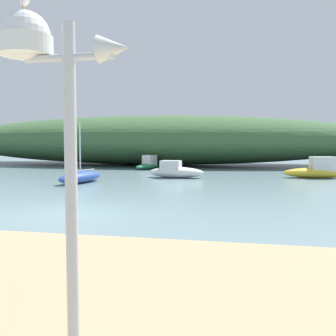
# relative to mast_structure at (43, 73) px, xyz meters

# --- Properties ---
(ground_plane) EXTENTS (120.00, 120.00, 0.00)m
(ground_plane) POSITION_rel_mast_structure_xyz_m (-3.78, 8.32, -3.03)
(ground_plane) COLOR gray
(distant_hill) EXTENTS (47.19, 13.60, 5.17)m
(distant_hill) POSITION_rel_mast_structure_xyz_m (-8.11, 35.81, -0.44)
(distant_hill) COLOR #3D6038
(distant_hill) RESTS_ON ground
(mast_structure) EXTENTS (1.29, 0.51, 3.43)m
(mast_structure) POSITION_rel_mast_structure_xyz_m (0.00, 0.00, 0.00)
(mast_structure) COLOR silver
(mast_structure) RESTS_ON beach_sand
(sailboat_far_left) EXTENTS (1.82, 3.90, 3.53)m
(sailboat_far_left) POSITION_rel_mast_structure_xyz_m (-7.45, 17.09, -2.68)
(sailboat_far_left) COLOR #2D4C9E
(sailboat_far_left) RESTS_ON ground
(motorboat_inner_mooring) EXTENTS (4.37, 1.84, 1.41)m
(motorboat_inner_mooring) POSITION_rel_mast_structure_xyz_m (6.71, 23.10, -2.52)
(motorboat_inner_mooring) COLOR gold
(motorboat_inner_mooring) RESTS_ON ground
(motorboat_east_reach) EXTENTS (1.98, 3.79, 1.24)m
(motorboat_east_reach) POSITION_rel_mast_structure_xyz_m (-6.42, 29.02, -2.60)
(motorboat_east_reach) COLOR #287A4C
(motorboat_east_reach) RESTS_ON ground
(motorboat_by_sandbar) EXTENTS (3.76, 1.50, 1.15)m
(motorboat_by_sandbar) POSITION_rel_mast_structure_xyz_m (-2.61, 21.34, -2.57)
(motorboat_by_sandbar) COLOR white
(motorboat_by_sandbar) RESTS_ON ground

